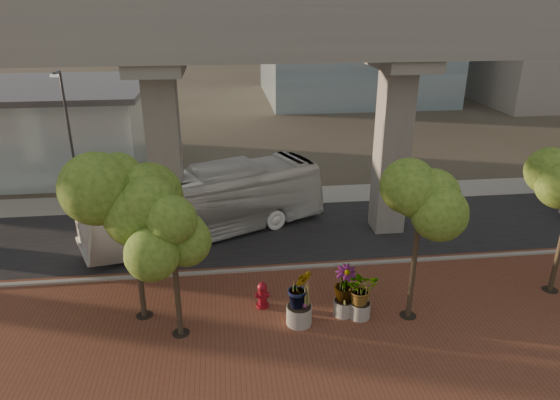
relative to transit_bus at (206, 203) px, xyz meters
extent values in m
plane|color=#383428|center=(4.08, -2.43, -1.87)|extent=(160.00, 160.00, 0.00)
cube|color=brown|center=(4.08, -10.43, -1.84)|extent=(70.00, 13.00, 0.06)
cube|color=black|center=(4.08, -0.43, -1.85)|extent=(90.00, 8.00, 0.04)
cube|color=gray|center=(4.08, -4.43, -1.79)|extent=(70.00, 0.25, 0.16)
cube|color=gray|center=(4.08, 5.07, -1.84)|extent=(90.00, 3.00, 0.06)
cube|color=gray|center=(4.08, -2.03, 8.63)|extent=(72.00, 2.40, 1.80)
cube|color=gray|center=(4.08, 1.17, 8.63)|extent=(72.00, 2.40, 1.80)
cube|color=gray|center=(4.08, -3.13, 10.03)|extent=(72.00, 0.12, 1.00)
cube|color=gray|center=(4.08, 2.27, 10.03)|extent=(72.00, 0.12, 1.00)
imported|color=silver|center=(0.00, 0.00, 0.00)|extent=(13.56, 8.16, 3.73)
cylinder|color=maroon|center=(2.41, -7.45, -1.75)|extent=(0.55, 0.55, 0.12)
cylinder|color=maroon|center=(2.41, -7.45, -1.31)|extent=(0.36, 0.36, 0.88)
sphere|color=maroon|center=(2.41, -7.45, -0.87)|extent=(0.42, 0.42, 0.42)
cylinder|color=maroon|center=(2.41, -7.45, -0.67)|extent=(0.12, 0.12, 0.15)
cylinder|color=maroon|center=(2.41, -7.45, -1.23)|extent=(0.61, 0.24, 0.24)
cylinder|color=gray|center=(6.32, -8.66, -1.47)|extent=(0.86, 0.86, 0.67)
imported|color=#375A18|center=(6.32, -8.66, -0.41)|extent=(1.92, 1.92, 1.44)
cylinder|color=#9C958D|center=(5.71, -8.40, -1.47)|extent=(0.86, 0.86, 0.67)
imported|color=#375A18|center=(5.71, -8.40, -0.36)|extent=(2.09, 2.09, 1.57)
cylinder|color=#9E978F|center=(3.78, -8.81, -1.41)|extent=(1.03, 1.03, 0.80)
imported|color=#375A18|center=(3.78, -8.81, -0.15)|extent=(2.29, 2.29, 1.72)
cylinder|color=#403324|center=(-2.52, -7.52, 0.13)|extent=(0.22, 0.22, 3.87)
cylinder|color=black|center=(-2.52, -7.52, -1.80)|extent=(0.70, 0.70, 0.01)
cylinder|color=#403324|center=(-0.94, -8.91, -0.05)|extent=(0.22, 0.22, 3.51)
cylinder|color=black|center=(-0.94, -8.91, -1.80)|extent=(0.70, 0.70, 0.01)
cylinder|color=#403324|center=(8.35, -8.83, 0.19)|extent=(0.22, 0.22, 3.99)
cylinder|color=black|center=(8.35, -8.83, -1.80)|extent=(0.70, 0.70, 0.01)
cylinder|color=#403324|center=(15.41, -7.70, 0.01)|extent=(0.22, 0.22, 3.64)
cylinder|color=black|center=(15.41, -7.70, -1.80)|extent=(0.70, 0.70, 0.01)
cylinder|color=#323337|center=(-7.93, 4.60, 2.37)|extent=(0.15, 0.15, 8.39)
cube|color=#323337|center=(-7.93, 4.08, 6.56)|extent=(0.16, 1.05, 0.16)
cube|color=silver|center=(-7.93, 3.55, 6.46)|extent=(0.42, 0.21, 0.13)
cylinder|color=#2A292E|center=(11.88, 4.90, 2.32)|extent=(0.15, 0.15, 8.30)
cube|color=#2A292E|center=(11.88, 4.38, 6.47)|extent=(0.16, 1.04, 0.16)
cube|color=silver|center=(11.88, 3.86, 6.37)|extent=(0.42, 0.21, 0.12)
camera|label=1|loc=(1.03, -25.41, 10.48)|focal=32.00mm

